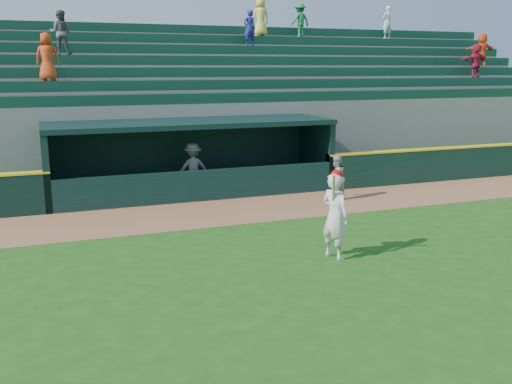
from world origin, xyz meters
The scene contains 9 objects.
ground centered at (0.00, 0.00, 0.00)m, with size 120.00×120.00×0.00m, color #1D4D13.
warning_track centered at (0.00, 4.90, 0.01)m, with size 40.00×3.00×0.01m, color #8E5B39.
field_wall_right centered at (12.25, 6.55, 0.60)m, with size 15.50×0.30×1.20m, color black.
wall_stripe_right centered at (12.25, 6.55, 1.23)m, with size 15.50×0.32×0.06m, color yellow.
dugout_player_front centered at (4.07, 5.14, 0.73)m, with size 0.71×0.56×1.47m, color #AAAAA5.
dugout_player_inside centered at (0.02, 7.69, 0.86)m, with size 1.11×0.64×1.72m, color gray.
dugout centered at (0.00, 8.00, 1.36)m, with size 9.40×2.80×2.46m.
stands centered at (0.03, 12.57, 2.40)m, with size 34.50×6.25×7.46m.
batter_at_plate centered at (1.30, 0.08, 1.00)m, with size 0.69×0.86×2.02m.
Camera 1 is at (-4.64, -10.70, 4.19)m, focal length 40.00 mm.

